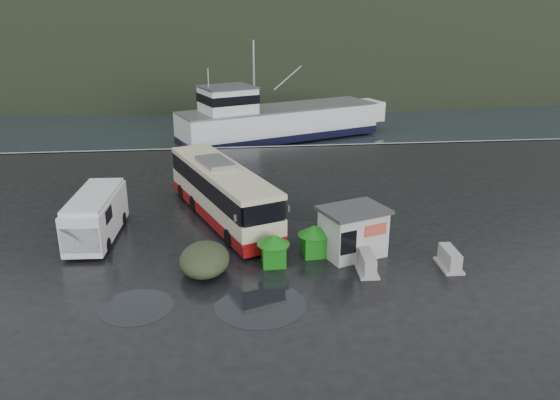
{
  "coord_description": "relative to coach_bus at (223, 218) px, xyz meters",
  "views": [
    {
      "loc": [
        -0.21,
        -24.5,
        11.31
      ],
      "look_at": [
        2.59,
        2.05,
        1.7
      ],
      "focal_mm": 35.0,
      "sensor_mm": 36.0,
      "label": 1
    }
  ],
  "objects": [
    {
      "name": "waste_bin_left",
      "position": [
        4.26,
        -5.23,
        0.0
      ],
      "size": [
        1.2,
        1.2,
        1.54
      ],
      "primitive_type": null,
      "rotation": [
        0.0,
        0.0,
        0.09
      ],
      "color": "#136D13",
      "rests_on": "ground"
    },
    {
      "name": "white_van",
      "position": [
        -6.38,
        -2.09,
        0.0
      ],
      "size": [
        2.33,
        5.91,
        2.43
      ],
      "primitive_type": null,
      "rotation": [
        0.0,
        0.0,
        -0.06
      ],
      "color": "silver",
      "rests_on": "ground"
    },
    {
      "name": "headland",
      "position": [
        10.4,
        245.92,
        0.0
      ],
      "size": [
        780.0,
        540.0,
        570.0
      ],
      "primitive_type": "ellipsoid",
      "color": "black",
      "rests_on": "ground"
    },
    {
      "name": "puddles",
      "position": [
        1.63,
        -5.79,
        0.01
      ],
      "size": [
        11.34,
        13.69,
        0.01
      ],
      "color": "black",
      "rests_on": "ground"
    },
    {
      "name": "ticket_kiosk",
      "position": [
        6.11,
        -5.32,
        0.0
      ],
      "size": [
        3.6,
        3.17,
        2.34
      ],
      "primitive_type": null,
      "rotation": [
        0.0,
        0.0,
        0.35
      ],
      "color": "beige",
      "rests_on": "ground"
    },
    {
      "name": "jersey_barrier_b",
      "position": [
        10.2,
        -7.13,
        0.0
      ],
      "size": [
        0.93,
        1.78,
        0.88
      ],
      "primitive_type": null,
      "rotation": [
        0.0,
        0.0,
        -0.03
      ],
      "color": "#999993",
      "rests_on": "ground"
    },
    {
      "name": "ground",
      "position": [
        0.4,
        -4.08,
        0.0
      ],
      "size": [
        160.0,
        160.0,
        0.0
      ],
      "primitive_type": "plane",
      "color": "black",
      "rests_on": "ground"
    },
    {
      "name": "fishing_trawler",
      "position": [
        5.75,
        24.56,
        0.0
      ],
      "size": [
        23.93,
        13.69,
        9.48
      ],
      "primitive_type": null,
      "rotation": [
        0.0,
        0.0,
        0.38
      ],
      "color": "silver",
      "rests_on": "ground"
    },
    {
      "name": "jersey_barrier_a",
      "position": [
        6.35,
        -7.18,
        0.0
      ],
      "size": [
        0.94,
        1.76,
        0.86
      ],
      "primitive_type": null,
      "rotation": [
        0.0,
        0.0,
        -0.05
      ],
      "color": "#999993",
      "rests_on": "ground"
    },
    {
      "name": "harbor_water",
      "position": [
        0.4,
        105.92,
        0.0
      ],
      "size": [
        300.0,
        180.0,
        0.02
      ],
      "primitive_type": "cube",
      "color": "black",
      "rests_on": "ground"
    },
    {
      "name": "quay_edge",
      "position": [
        0.4,
        15.92,
        0.0
      ],
      "size": [
        160.0,
        0.6,
        1.5
      ],
      "primitive_type": "cube",
      "color": "#999993",
      "rests_on": "ground"
    },
    {
      "name": "dome_tent",
      "position": [
        -0.85,
        -6.43,
        0.0
      ],
      "size": [
        2.38,
        3.22,
        1.22
      ],
      "primitive_type": null,
      "rotation": [
        0.0,
        0.0,
        -0.05
      ],
      "color": "#313922",
      "rests_on": "ground"
    },
    {
      "name": "waste_bin_right",
      "position": [
        2.26,
        -6.05,
        0.0
      ],
      "size": [
        1.11,
        1.11,
        1.51
      ],
      "primitive_type": null,
      "rotation": [
        0.0,
        0.0,
        0.03
      ],
      "color": "#136D13",
      "rests_on": "ground"
    },
    {
      "name": "coach_bus",
      "position": [
        0.0,
        0.0,
        0.0
      ],
      "size": [
        6.64,
        11.52,
        3.18
      ],
      "primitive_type": null,
      "rotation": [
        0.0,
        0.0,
        0.36
      ],
      "color": "beige",
      "rests_on": "ground"
    }
  ]
}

